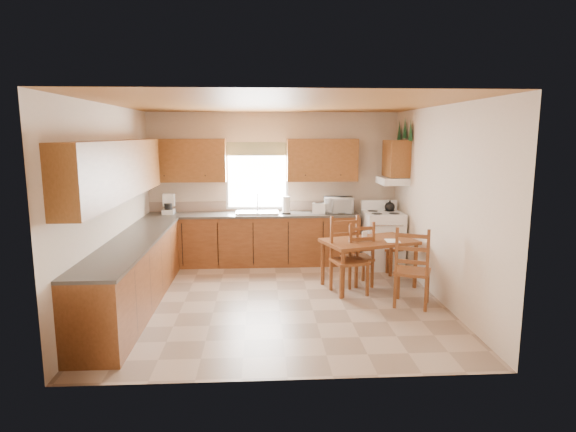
{
  "coord_description": "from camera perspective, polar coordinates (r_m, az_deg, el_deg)",
  "views": [
    {
      "loc": [
        -0.24,
        -6.49,
        2.31
      ],
      "look_at": [
        0.15,
        0.3,
        1.15
      ],
      "focal_mm": 30.0,
      "sensor_mm": 36.0,
      "label": 1
    }
  ],
  "objects": [
    {
      "name": "window_valance",
      "position": [
        8.68,
        -3.73,
        7.94
      ],
      "size": [
        1.19,
        0.01,
        0.24
      ],
      "primitive_type": "cube",
      "color": "#44582B",
      "rests_on": "wall_back"
    },
    {
      "name": "upper_cab_stove",
      "position": [
        8.47,
        12.69,
        6.67
      ],
      "size": [
        0.33,
        0.62,
        0.62
      ],
      "primitive_type": "cube",
      "color": "brown",
      "rests_on": "wall_right"
    },
    {
      "name": "pine_decal_a",
      "position": [
        8.19,
        14.32,
        9.87
      ],
      "size": [
        0.22,
        0.22,
        0.36
      ],
      "primitive_type": "cone",
      "color": "#154323",
      "rests_on": "wall_right"
    },
    {
      "name": "wall_left",
      "position": [
        6.86,
        -20.3,
        1.03
      ],
      "size": [
        4.5,
        4.5,
        0.0
      ],
      "primitive_type": "plane",
      "color": "beige",
      "rests_on": "floor"
    },
    {
      "name": "wall_front",
      "position": [
        4.35,
        -0.03,
        -3.04
      ],
      "size": [
        4.5,
        4.5,
        0.0
      ],
      "primitive_type": "plane",
      "color": "beige",
      "rests_on": "floor"
    },
    {
      "name": "upper_cab_back_left",
      "position": [
        8.68,
        -12.03,
        6.46
      ],
      "size": [
        1.41,
        0.33,
        0.75
      ],
      "primitive_type": "cube",
      "color": "brown",
      "rests_on": "wall_back"
    },
    {
      "name": "toaster",
      "position": [
        8.53,
        3.68,
        0.91
      ],
      "size": [
        0.25,
        0.18,
        0.18
      ],
      "primitive_type": "cube",
      "rotation": [
        0.0,
        0.0,
        -0.18
      ],
      "color": "white",
      "rests_on": "counter_back"
    },
    {
      "name": "chair_far_right",
      "position": [
        8.42,
        12.17,
        -3.32
      ],
      "size": [
        0.46,
        0.45,
        0.9
      ],
      "primitive_type": "cube",
      "rotation": [
        0.0,
        0.0,
        0.28
      ],
      "color": "brown",
      "rests_on": "floor"
    },
    {
      "name": "upper_cab_back_right",
      "position": [
        8.65,
        4.05,
        6.64
      ],
      "size": [
        1.25,
        0.33,
        0.75
      ],
      "primitive_type": "cube",
      "color": "brown",
      "rests_on": "wall_back"
    },
    {
      "name": "chair_far_left",
      "position": [
        7.07,
        7.29,
        -4.76
      ],
      "size": [
        0.56,
        0.54,
        1.11
      ],
      "primitive_type": "cube",
      "rotation": [
        0.0,
        0.0,
        0.23
      ],
      "color": "brown",
      "rests_on": "floor"
    },
    {
      "name": "lower_cab_left",
      "position": [
        6.82,
        -17.79,
        -6.7
      ],
      "size": [
        0.6,
        3.6,
        0.88
      ],
      "primitive_type": "cube",
      "color": "brown",
      "rests_on": "floor"
    },
    {
      "name": "pine_decal_b",
      "position": [
        8.5,
        13.68,
        10.15
      ],
      "size": [
        0.22,
        0.22,
        0.36
      ],
      "primitive_type": "cone",
      "color": "#154323",
      "rests_on": "wall_right"
    },
    {
      "name": "lower_cab_back",
      "position": [
        8.64,
        -4.12,
        -2.85
      ],
      "size": [
        3.75,
        0.6,
        0.88
      ],
      "primitive_type": "cube",
      "color": "brown",
      "rests_on": "floor"
    },
    {
      "name": "counter_back",
      "position": [
        8.55,
        -4.15,
        0.16
      ],
      "size": [
        3.75,
        0.63,
        0.04
      ],
      "primitive_type": "cube",
      "color": "#47423D",
      "rests_on": "lower_cab_back"
    },
    {
      "name": "chair_near_left",
      "position": [
        6.74,
        14.56,
        -5.8
      ],
      "size": [
        0.59,
        0.58,
        1.09
      ],
      "primitive_type": "cube",
      "rotation": [
        0.0,
        0.0,
        2.74
      ],
      "color": "brown",
      "rests_on": "floor"
    },
    {
      "name": "range_hood",
      "position": [
        8.49,
        12.27,
        4.11
      ],
      "size": [
        0.44,
        0.62,
        0.12
      ],
      "primitive_type": "cube",
      "color": "white",
      "rests_on": "wall_right"
    },
    {
      "name": "backsplash",
      "position": [
        8.82,
        -4.14,
        1.18
      ],
      "size": [
        3.75,
        0.01,
        0.18
      ],
      "primitive_type": "cube",
      "color": "gray",
      "rests_on": "counter_back"
    },
    {
      "name": "sink_basin",
      "position": [
        8.55,
        -3.65,
        0.43
      ],
      "size": [
        0.75,
        0.45,
        0.04
      ],
      "primitive_type": "cube",
      "color": "silver",
      "rests_on": "counter_back"
    },
    {
      "name": "table_card",
      "position": [
        7.45,
        9.05,
        -2.26
      ],
      "size": [
        0.09,
        0.05,
        0.12
      ],
      "primitive_type": "cube",
      "rotation": [
        0.0,
        0.0,
        0.41
      ],
      "color": "white",
      "rests_on": "dining_table"
    },
    {
      "name": "chair_near_right",
      "position": [
        7.47,
        8.19,
        -4.41
      ],
      "size": [
        0.49,
        0.47,
        1.01
      ],
      "primitive_type": "cube",
      "rotation": [
        0.0,
        0.0,
        3.32
      ],
      "color": "brown",
      "rests_on": "floor"
    },
    {
      "name": "wall_back",
      "position": [
        8.79,
        -1.72,
        3.4
      ],
      "size": [
        4.5,
        4.5,
        0.0
      ],
      "primitive_type": "plane",
      "color": "beige",
      "rests_on": "floor"
    },
    {
      "name": "table_paper",
      "position": [
        7.4,
        12.27,
        -2.88
      ],
      "size": [
        0.22,
        0.28,
        0.0
      ],
      "primitive_type": "cube",
      "rotation": [
        0.0,
        0.0,
        -0.06
      ],
      "color": "white",
      "rests_on": "dining_table"
    },
    {
      "name": "counter_left",
      "position": [
        6.71,
        -17.99,
        -2.92
      ],
      "size": [
        0.63,
        3.6,
        0.04
      ],
      "primitive_type": "cube",
      "color": "#47423D",
      "rests_on": "lower_cab_left"
    },
    {
      "name": "ceiling",
      "position": [
        6.5,
        -1.2,
        13.12
      ],
      "size": [
        4.5,
        4.5,
        0.0
      ],
      "primitive_type": "plane",
      "color": "#9D602B",
      "rests_on": "floor"
    },
    {
      "name": "pine_decal_c",
      "position": [
        8.81,
        13.06,
        9.89
      ],
      "size": [
        0.22,
        0.22,
        0.36
      ],
      "primitive_type": "cone",
      "color": "#154323",
      "rests_on": "wall_right"
    },
    {
      "name": "paper_towel",
      "position": [
        8.5,
        -0.23,
        1.3
      ],
      "size": [
        0.15,
        0.15,
        0.31
      ],
      "primitive_type": "cylinder",
      "rotation": [
        0.0,
        0.0,
        0.13
      ],
      "color": "white",
      "rests_on": "counter_back"
    },
    {
      "name": "window_pane",
      "position": [
        8.73,
        -3.69,
        4.66
      ],
      "size": [
        1.05,
        0.01,
        1.1
      ],
      "primitive_type": "cube",
      "color": "white",
      "rests_on": "wall_back"
    },
    {
      "name": "window_frame",
      "position": [
        8.74,
        -3.69,
        4.67
      ],
      "size": [
        1.13,
        0.02,
        1.18
      ],
      "primitive_type": "cube",
      "color": "white",
      "rests_on": "wall_back"
    },
    {
      "name": "stove",
      "position": [
        8.57,
        11.13,
        -2.86
      ],
      "size": [
        0.66,
        0.68,
        0.96
      ],
      "primitive_type": "cube",
      "rotation": [
        0.0,
        0.0,
        0.02
      ],
      "color": "white",
      "rests_on": "floor"
    },
    {
      "name": "wall_right",
      "position": [
        7.02,
        17.54,
        1.37
      ],
      "size": [
        4.5,
        4.5,
        0.0
      ],
      "primitive_type": "plane",
      "color": "beige",
      "rests_on": "floor"
    },
    {
      "name": "upper_cab_left",
      "position": [
        6.61,
        -19.56,
        5.19
      ],
      "size": [
        0.33,
        3.6,
        0.75
      ],
      "primitive_type": "cube",
      "color": "brown",
      "rests_on": "wall_left"
    },
    {
      "name": "coffeemaker",
      "position": [
        8.72,
        -14.01,
        1.45
      ],
      "size": [
        0.23,
        0.27,
        0.37
      ],
      "primitive_type": "cube",
      "rotation": [
        0.0,
        0.0,
        0.04
      ],
      "color": "white",
      "rests_on": "counter_back"
    },
    {
      "name": "microwave",
      "position": [
        8.64,
        6.01,
        1.32
      ],
      "size": [
        0.49,
        0.37,
        0.28
      ],
      "primitive_type": "imported",
      "rotation": [
        0.0,
        0.0,
        -0.07
      ],
      "color": "white",
      "rests_on": "counter_back"
    },
    {
      "name": "floor",
      "position": [
        6.89,
        -1.12,
        -9.91
      ],
      "size": [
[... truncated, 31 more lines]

